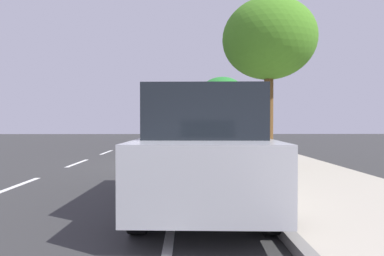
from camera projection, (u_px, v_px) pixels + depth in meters
name	position (u px, v px, depth m)	size (l,w,h in m)	color
ground	(165.00, 163.00, 11.81)	(57.68, 57.68, 0.00)	#343434
sidewalk	(268.00, 160.00, 11.87)	(3.29, 36.05, 0.14)	#B4AC99
curb_edge	(221.00, 161.00, 11.84)	(0.16, 36.05, 0.14)	gray
lane_stripe_centre	(78.00, 163.00, 11.64)	(0.14, 35.80, 0.01)	white
lane_stripe_bike_edge	(181.00, 162.00, 11.82)	(0.12, 36.05, 0.01)	white
parked_suv_silver_second	(203.00, 147.00, 5.73)	(2.10, 4.77, 1.99)	#B7BABF
parked_suv_dark_blue_mid	(193.00, 133.00, 13.91)	(2.16, 4.80, 1.99)	navy
parked_sedan_black_far	(190.00, 132.00, 24.68)	(1.93, 4.45, 1.52)	black
bicycle_at_curb	(200.00, 141.00, 19.67)	(1.33, 1.15, 0.73)	black
cyclist_with_backpack	(204.00, 130.00, 19.19)	(0.55, 0.53, 1.65)	#C6B284
street_tree_near_cyclist	(269.00, 40.00, 10.00)	(2.86, 2.86, 5.12)	brown
street_tree_mid_block	(222.00, 95.00, 23.38)	(3.26, 3.26, 4.58)	brown
pedestrian_on_phone	(261.00, 130.00, 15.99)	(0.61, 0.28, 1.65)	black
fire_hydrant	(234.00, 147.00, 11.66)	(0.22, 0.22, 0.84)	red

